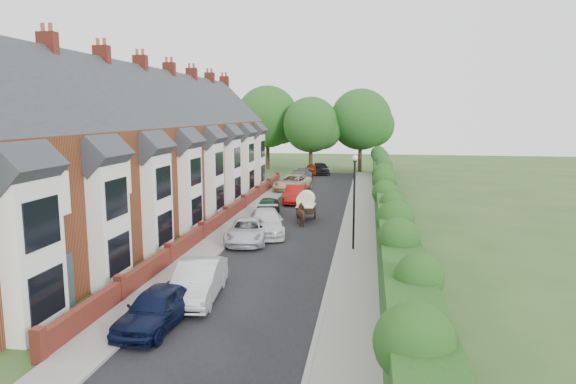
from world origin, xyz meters
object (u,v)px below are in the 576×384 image
object	(u,v)px
car_silver_b	(248,231)
car_beige	(292,183)
car_navy	(156,308)
car_silver_a	(198,281)
horse	(302,215)
car_white	(266,222)
lamppost	(354,190)
car_black	(321,168)
car_red	(295,194)
car_green	(267,207)
car_grey	(299,177)
horse_cart	(306,203)

from	to	relation	value
car_silver_b	car_beige	bearing A→B (deg)	86.58
car_navy	car_silver_a	size ratio (longest dim) A/B	0.89
car_beige	horse	distance (m)	15.19
car_navy	car_silver_b	bearing A→B (deg)	92.85
car_white	car_beige	size ratio (longest dim) A/B	0.94
car_beige	car_silver_b	bearing A→B (deg)	-77.28
car_silver_b	car_beige	xyz separation A→B (m)	(-0.39, 19.75, 0.09)
lamppost	car_black	bearing A→B (deg)	98.27
car_navy	car_red	bearing A→B (deg)	91.87
car_silver_a	car_red	size ratio (longest dim) A/B	1.04
car_white	car_black	bearing A→B (deg)	75.93
car_silver_a	car_green	size ratio (longest dim) A/B	1.21
horse	car_silver_a	bearing A→B (deg)	55.85
car_silver_a	car_black	bearing A→B (deg)	83.38
lamppost	car_silver_a	distance (m)	10.39
car_navy	car_black	xyz separation A→B (m)	(1.37, 45.42, 0.05)
car_silver_b	car_white	world-z (taller)	car_white
car_grey	horse	xyz separation A→B (m)	(2.90, -19.56, -0.02)
lamppost	car_white	xyz separation A→B (m)	(-5.38, 3.00, -2.56)
car_navy	car_red	size ratio (longest dim) A/B	0.92
car_red	car_black	xyz separation A→B (m)	(0.19, 20.19, 0.02)
car_navy	horse_cart	bearing A→B (deg)	85.82
car_silver_a	car_green	world-z (taller)	car_silver_a
car_silver_a	car_white	distance (m)	11.21
car_red	car_white	bearing A→B (deg)	-92.16
lamppost	car_navy	xyz separation A→B (m)	(-6.37, -11.02, -2.60)
lamppost	horse	bearing A→B (deg)	120.96
car_white	car_navy	bearing A→B (deg)	-107.44
car_white	car_red	size ratio (longest dim) A/B	1.15
car_green	car_black	world-z (taller)	car_black
car_silver_b	car_green	bearing A→B (deg)	88.37
lamppost	car_beige	bearing A→B (deg)	107.14
car_grey	car_black	xyz separation A→B (m)	(1.40, 8.99, 0.01)
car_white	horse	world-z (taller)	car_white
car_silver_b	car_beige	size ratio (longest dim) A/B	0.88
horse	car_grey	bearing A→B (deg)	-106.23
car_silver_a	horse	size ratio (longest dim) A/B	2.74
lamppost	car_beige	world-z (taller)	lamppost
horse_cart	car_silver_a	bearing A→B (deg)	-98.43
horse_cart	car_black	bearing A→B (deg)	93.20
car_green	horse_cart	distance (m)	3.09
car_white	car_silver_a	bearing A→B (deg)	-105.82
car_red	horse_cart	xyz separation A→B (m)	(1.69, -6.55, 0.43)
car_navy	horse	distance (m)	17.10
lamppost	car_navy	bearing A→B (deg)	-120.02
car_silver_b	horse_cart	distance (m)	7.12
car_navy	car_black	size ratio (longest dim) A/B	0.93
car_beige	horse_cart	bearing A→B (deg)	-65.94
car_black	car_beige	bearing A→B (deg)	-109.53
car_white	car_grey	distance (m)	22.42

